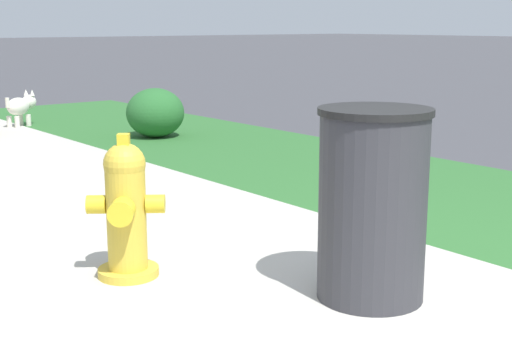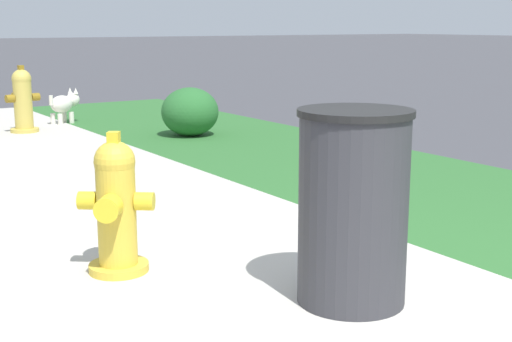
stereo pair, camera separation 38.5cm
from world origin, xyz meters
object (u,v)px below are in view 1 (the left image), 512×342
object	(u,v)px
fire_hydrant_at_driveway	(126,211)
trash_bin	(372,206)
shrub_bush_mid_verge	(155,113)
small_white_dog	(21,106)

from	to	relation	value
fire_hydrant_at_driveway	trash_bin	distance (m)	1.17
fire_hydrant_at_driveway	trash_bin	size ratio (longest dim) A/B	0.82
shrub_bush_mid_verge	fire_hydrant_at_driveway	bearing A→B (deg)	-32.58
small_white_dog	trash_bin	xyz separation A→B (m)	(6.36, -0.82, 0.19)
small_white_dog	shrub_bush_mid_verge	size ratio (longest dim) A/B	0.72
trash_bin	shrub_bush_mid_verge	xyz separation A→B (m)	(-4.65, 1.66, -0.17)
fire_hydrant_at_driveway	trash_bin	world-z (taller)	trash_bin
shrub_bush_mid_verge	small_white_dog	bearing A→B (deg)	-153.84
small_white_dog	shrub_bush_mid_verge	world-z (taller)	shrub_bush_mid_verge
trash_bin	fire_hydrant_at_driveway	bearing A→B (deg)	-142.11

